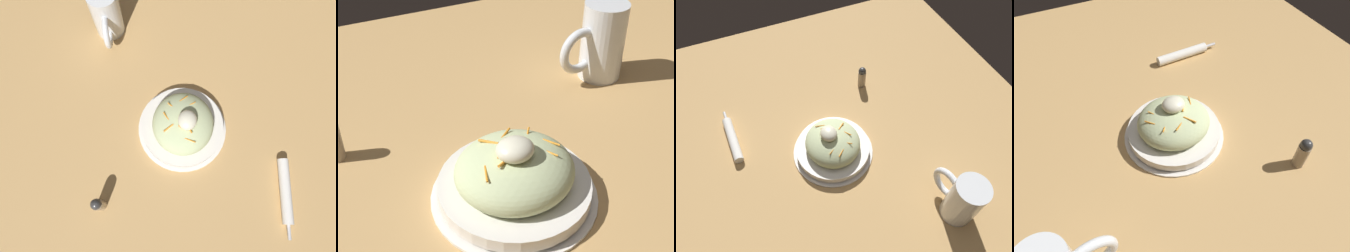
% 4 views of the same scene
% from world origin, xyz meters
% --- Properties ---
extents(ground_plane, '(1.43, 1.43, 0.00)m').
position_xyz_m(ground_plane, '(0.00, 0.00, 0.00)').
color(ground_plane, tan).
extents(salad_plate, '(0.24, 0.24, 0.11)m').
position_xyz_m(salad_plate, '(-0.04, 0.04, 0.04)').
color(salad_plate, white).
rests_on(salad_plate, ground_plane).
extents(napkin_roll, '(0.20, 0.03, 0.03)m').
position_xyz_m(napkin_roll, '(-0.20, -0.23, 0.01)').
color(napkin_roll, white).
rests_on(napkin_roll, ground_plane).
extents(salt_shaker, '(0.03, 0.03, 0.08)m').
position_xyz_m(salt_shaker, '(-0.26, 0.23, 0.04)').
color(salt_shaker, gray).
rests_on(salt_shaker, ground_plane).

